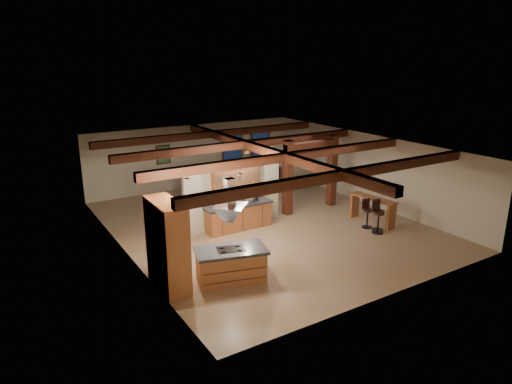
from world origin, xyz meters
TOP-DOWN VIEW (x-y plane):
  - ground at (0.00, 0.00)m, footprint 12.00×12.00m
  - room_walls at (0.00, 0.00)m, footprint 12.00×12.00m
  - ceiling_beams at (0.00, 0.00)m, footprint 10.00×12.00m
  - timber_posts at (2.50, 0.50)m, footprint 2.50×0.30m
  - partition_wall at (-1.00, 0.50)m, footprint 3.80×0.18m
  - pantry_cabinet at (-4.67, -2.60)m, footprint 0.67×1.60m
  - back_counter at (-1.00, 0.11)m, footprint 2.50×0.66m
  - upper_display_cabinet at (-1.00, 0.31)m, footprint 1.80×0.36m
  - range_hood at (-3.10, -3.16)m, footprint 1.10×1.10m
  - back_windows at (2.80, 5.93)m, footprint 2.70×0.07m
  - framed_art at (-1.50, 5.94)m, footprint 0.65×0.05m
  - recessed_cans at (-2.53, -1.93)m, footprint 3.16×2.46m
  - kitchen_island at (-3.10, -3.16)m, footprint 2.12×1.49m
  - dining_table at (-0.02, 3.26)m, footprint 2.22×1.68m
  - sofa at (2.47, 5.21)m, footprint 2.14×1.22m
  - microwave at (-0.46, 0.11)m, footprint 0.46×0.38m
  - bar_counter at (3.46, -1.94)m, footprint 0.64×1.89m
  - side_table at (4.12, 5.40)m, footprint 0.54×0.54m
  - table_lamp at (4.12, 5.40)m, footprint 0.26×0.26m
  - bar_stool_a at (3.11, -2.55)m, footprint 0.38×0.38m
  - bar_stool_b at (2.92, -2.72)m, footprint 0.40×0.40m
  - bar_stool_c at (2.98, -2.16)m, footprint 0.36×0.38m
  - dining_chairs at (-0.02, 3.26)m, footprint 2.31×2.31m

SIDE VIEW (x-z plane):
  - ground at x=0.00m, z-range 0.00..0.00m
  - side_table at x=4.12m, z-range 0.00..0.56m
  - sofa at x=2.47m, z-range 0.00..0.59m
  - dining_table at x=-0.02m, z-range 0.00..0.69m
  - back_counter at x=-1.00m, z-range 0.01..0.95m
  - kitchen_island at x=-3.10m, z-range 0.00..0.95m
  - bar_stool_c at x=2.98m, z-range 0.01..1.04m
  - bar_stool_a at x=3.11m, z-range 0.01..1.11m
  - bar_stool_b at x=2.92m, z-range 0.01..1.15m
  - dining_chairs at x=-0.02m, z-range 0.01..1.29m
  - bar_counter at x=3.46m, z-range 0.17..1.14m
  - table_lamp at x=4.12m, z-range 0.62..0.93m
  - microwave at x=-0.46m, z-range 0.94..1.16m
  - partition_wall at x=-1.00m, z-range 0.00..2.20m
  - pantry_cabinet at x=-4.67m, z-range 0.00..2.40m
  - back_windows at x=2.80m, z-range 0.65..2.35m
  - framed_art at x=-1.50m, z-range 1.27..2.12m
  - timber_posts at x=2.50m, z-range 0.31..3.21m
  - room_walls at x=0.00m, z-range -4.22..7.78m
  - range_hood at x=-3.10m, z-range 1.08..2.48m
  - upper_display_cabinet at x=-1.00m, z-range 1.37..2.33m
  - ceiling_beams at x=0.00m, z-range 2.62..2.90m
  - recessed_cans at x=-2.53m, z-range 2.85..2.89m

